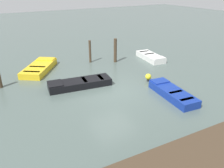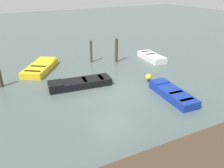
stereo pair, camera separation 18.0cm
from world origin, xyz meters
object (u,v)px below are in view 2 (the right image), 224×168
rowboat_white (152,57)px  marker_buoy (149,77)px  dock_segment (201,161)px  mooring_piling_mid_right (91,51)px  rowboat_black (80,83)px  mooring_piling_mid_left (116,51)px  rowboat_blue (172,93)px  rowboat_yellow (40,67)px  mooring_piling_near_left (0,77)px

rowboat_white → marker_buoy: size_ratio=5.82×
dock_segment → mooring_piling_mid_right: bearing=-96.2°
rowboat_black → mooring_piling_mid_left: bearing=-137.5°
rowboat_blue → dock_segment: bearing=151.3°
rowboat_black → rowboat_white: same height
marker_buoy → mooring_piling_mid_left: bearing=-91.8°
rowboat_blue → rowboat_white: bearing=-22.0°
rowboat_blue → rowboat_yellow: bearing=41.4°
dock_segment → rowboat_yellow: dock_segment is taller
mooring_piling_mid_right → mooring_piling_near_left: mooring_piling_mid_right is taller
rowboat_blue → mooring_piling_mid_left: bearing=3.9°
rowboat_blue → mooring_piling_near_left: mooring_piling_near_left is taller
rowboat_black → mooring_piling_mid_right: 4.39m
dock_segment → rowboat_white: 11.77m
mooring_piling_mid_left → mooring_piling_near_left: (7.96, 0.61, -0.27)m
dock_segment → rowboat_white: bearing=-119.0°
rowboat_yellow → mooring_piling_mid_left: 5.51m
rowboat_white → mooring_piling_mid_right: mooring_piling_mid_right is taller
rowboat_blue → mooring_piling_mid_left: mooring_piling_mid_left is taller
dock_segment → mooring_piling_mid_left: mooring_piling_mid_left is taller
mooring_piling_mid_left → mooring_piling_near_left: mooring_piling_mid_left is taller
rowboat_yellow → mooring_piling_near_left: bearing=157.2°
rowboat_black → mooring_piling_near_left: mooring_piling_near_left is taller
rowboat_yellow → rowboat_white: bearing=-67.2°
rowboat_black → mooring_piling_near_left: size_ratio=2.98×
rowboat_yellow → mooring_piling_mid_right: bearing=-56.0°
mooring_piling_near_left → marker_buoy: size_ratio=2.56×
mooring_piling_mid_left → rowboat_yellow: bearing=-10.2°
rowboat_white → mooring_piling_near_left: 10.65m
rowboat_blue → marker_buoy: marker_buoy is taller
mooring_piling_mid_left → rowboat_black: bearing=34.5°
rowboat_yellow → rowboat_blue: bearing=-109.6°
marker_buoy → rowboat_white: bearing=-130.8°
mooring_piling_mid_right → marker_buoy: (-1.52, 4.98, -0.54)m
mooring_piling_near_left → mooring_piling_mid_right: bearing=-166.8°
rowboat_blue → rowboat_black: bearing=52.9°
rowboat_black → mooring_piling_near_left: (3.93, -2.16, 0.40)m
rowboat_yellow → rowboat_white: 8.27m
rowboat_black → mooring_piling_mid_right: bearing=-115.2°
rowboat_yellow → mooring_piling_mid_right: 3.79m
rowboat_blue → mooring_piling_mid_left: (-0.30, -6.33, 0.67)m
rowboat_black → rowboat_blue: bearing=144.3°
rowboat_white → mooring_piling_mid_left: 2.89m
rowboat_blue → mooring_piling_mid_left: 6.37m
dock_segment → rowboat_blue: dock_segment is taller
dock_segment → mooring_piling_mid_left: 11.41m
rowboat_black → dock_segment: bearing=101.6°
dock_segment → rowboat_yellow: bearing=-78.2°
rowboat_yellow → marker_buoy: (-5.26, 5.08, 0.07)m
mooring_piling_mid_left → mooring_piling_near_left: bearing=4.4°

